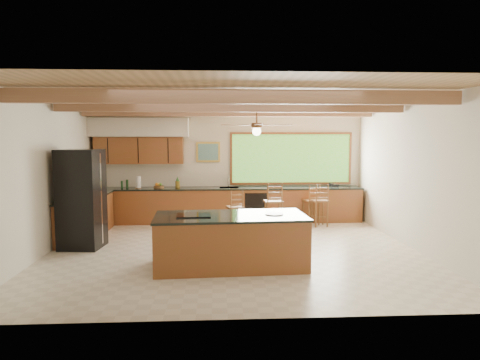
{
  "coord_description": "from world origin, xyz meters",
  "views": [
    {
      "loc": [
        -0.33,
        -8.31,
        2.22
      ],
      "look_at": [
        0.17,
        0.8,
        1.33
      ],
      "focal_mm": 32.0,
      "sensor_mm": 36.0,
      "label": 1
    }
  ],
  "objects": [
    {
      "name": "ground",
      "position": [
        0.0,
        0.0,
        0.0
      ],
      "size": [
        7.2,
        7.2,
        0.0
      ],
      "primitive_type": "plane",
      "color": "beige",
      "rests_on": "ground"
    },
    {
      "name": "bar_stool_b",
      "position": [
        2.27,
        2.19,
        0.64
      ],
      "size": [
        0.44,
        0.44,
        1.08
      ],
      "rotation": [
        0.0,
        0.0,
        0.13
      ],
      "color": "brown",
      "rests_on": "ground"
    },
    {
      "name": "island",
      "position": [
        -0.1,
        -1.05,
        0.45
      ],
      "size": [
        2.65,
        1.35,
        0.92
      ],
      "rotation": [
        0.0,
        0.0,
        0.05
      ],
      "color": "brown",
      "rests_on": "ground"
    },
    {
      "name": "refrigerator",
      "position": [
        -3.05,
        0.4,
        1.0
      ],
      "size": [
        0.85,
        0.83,
        2.0
      ],
      "rotation": [
        0.0,
        0.0,
        -0.1
      ],
      "color": "black",
      "rests_on": "ground"
    },
    {
      "name": "bar_stool_c",
      "position": [
        1.03,
        1.65,
        0.7
      ],
      "size": [
        0.44,
        0.44,
        1.19
      ],
      "rotation": [
        0.0,
        0.0,
        0.03
      ],
      "color": "brown",
      "rests_on": "ground"
    },
    {
      "name": "room_shell",
      "position": [
        -0.17,
        0.65,
        2.21
      ],
      "size": [
        7.27,
        6.54,
        3.02
      ],
      "color": "beige",
      "rests_on": "ground"
    },
    {
      "name": "counter_run",
      "position": [
        -0.82,
        2.52,
        0.46
      ],
      "size": [
        7.12,
        3.1,
        1.24
      ],
      "color": "brown",
      "rests_on": "ground"
    },
    {
      "name": "bar_stool_d",
      "position": [
        2.1,
        2.39,
        0.62
      ],
      "size": [
        0.46,
        0.46,
        1.04
      ],
      "rotation": [
        0.0,
        0.0,
        0.29
      ],
      "color": "brown",
      "rests_on": "ground"
    },
    {
      "name": "bar_stool_a",
      "position": [
        0.1,
        1.58,
        0.59
      ],
      "size": [
        0.43,
        0.43,
        1.0
      ],
      "rotation": [
        0.0,
        0.0,
        0.24
      ],
      "color": "brown",
      "rests_on": "ground"
    }
  ]
}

